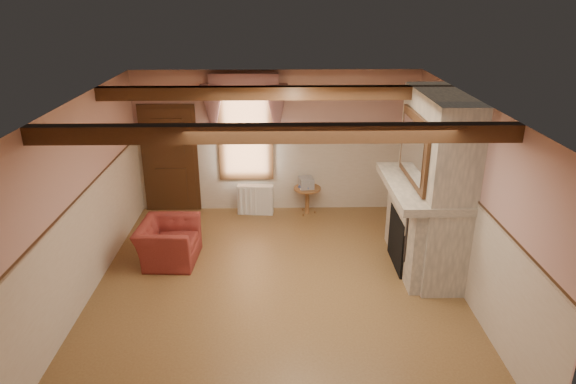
{
  "coord_description": "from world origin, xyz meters",
  "views": [
    {
      "loc": [
        0.03,
        -6.73,
        4.18
      ],
      "look_at": [
        0.18,
        0.8,
        1.21
      ],
      "focal_mm": 32.0,
      "sensor_mm": 36.0,
      "label": 1
    }
  ],
  "objects_px": {
    "armchair": "(169,242)",
    "radiator": "(255,200)",
    "oil_lamp": "(417,167)",
    "side_table": "(307,200)",
    "bowl": "(420,177)",
    "mantel_clock": "(414,165)"
  },
  "relations": [
    {
      "from": "armchair",
      "to": "radiator",
      "type": "distance_m",
      "value": 2.32
    },
    {
      "from": "armchair",
      "to": "radiator",
      "type": "bearing_deg",
      "value": -32.35
    },
    {
      "from": "mantel_clock",
      "to": "oil_lamp",
      "type": "distance_m",
      "value": 0.21
    },
    {
      "from": "bowl",
      "to": "mantel_clock",
      "type": "relative_size",
      "value": 1.45
    },
    {
      "from": "bowl",
      "to": "oil_lamp",
      "type": "xyz_separation_m",
      "value": [
        0.0,
        0.21,
        0.1
      ]
    },
    {
      "from": "armchair",
      "to": "side_table",
      "type": "bearing_deg",
      "value": -48.36
    },
    {
      "from": "armchair",
      "to": "side_table",
      "type": "distance_m",
      "value": 3.04
    },
    {
      "from": "radiator",
      "to": "mantel_clock",
      "type": "height_order",
      "value": "mantel_clock"
    },
    {
      "from": "radiator",
      "to": "side_table",
      "type": "bearing_deg",
      "value": 5.14
    },
    {
      "from": "mantel_clock",
      "to": "radiator",
      "type": "bearing_deg",
      "value": 150.17
    },
    {
      "from": "bowl",
      "to": "oil_lamp",
      "type": "height_order",
      "value": "oil_lamp"
    },
    {
      "from": "oil_lamp",
      "to": "side_table",
      "type": "bearing_deg",
      "value": 133.46
    },
    {
      "from": "mantel_clock",
      "to": "oil_lamp",
      "type": "relative_size",
      "value": 0.86
    },
    {
      "from": "radiator",
      "to": "oil_lamp",
      "type": "bearing_deg",
      "value": -27.83
    },
    {
      "from": "side_table",
      "to": "bowl",
      "type": "height_order",
      "value": "bowl"
    },
    {
      "from": "radiator",
      "to": "bowl",
      "type": "height_order",
      "value": "bowl"
    },
    {
      "from": "armchair",
      "to": "bowl",
      "type": "distance_m",
      "value": 4.18
    },
    {
      "from": "armchair",
      "to": "mantel_clock",
      "type": "xyz_separation_m",
      "value": [
        4.02,
        0.35,
        1.19
      ]
    },
    {
      "from": "side_table",
      "to": "oil_lamp",
      "type": "bearing_deg",
      "value": -46.54
    },
    {
      "from": "side_table",
      "to": "mantel_clock",
      "type": "height_order",
      "value": "mantel_clock"
    },
    {
      "from": "side_table",
      "to": "oil_lamp",
      "type": "xyz_separation_m",
      "value": [
        1.64,
        -1.73,
        1.29
      ]
    },
    {
      "from": "radiator",
      "to": "bowl",
      "type": "relative_size",
      "value": 2.01
    }
  ]
}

